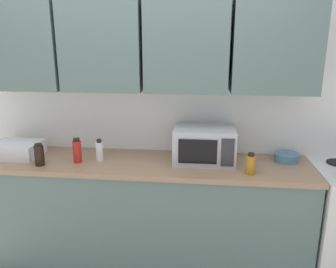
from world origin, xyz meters
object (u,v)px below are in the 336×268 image
(dish_rack, at_px, (17,149))
(bottle_white_jar, at_px, (100,151))
(bottle_amber_vinegar, at_px, (251,164))
(bottle_soy_dark, at_px, (39,155))
(microwave, at_px, (204,145))
(bottle_red_sauce, at_px, (77,151))
(bowl_ceramic_small, at_px, (287,157))

(dish_rack, bearing_deg, bottle_white_jar, -1.50)
(bottle_amber_vinegar, bearing_deg, bottle_soy_dark, -179.78)
(bottle_white_jar, xyz_separation_m, bottle_soy_dark, (-0.43, -0.16, 0.00))
(microwave, distance_m, bottle_soy_dark, 1.29)
(bottle_red_sauce, bearing_deg, bottle_amber_vinegar, -3.99)
(bottle_red_sauce, bearing_deg, microwave, 7.57)
(bottle_soy_dark, xyz_separation_m, bottle_amber_vinegar, (1.61, 0.01, -0.01))
(dish_rack, bearing_deg, microwave, 1.88)
(bottle_red_sauce, xyz_separation_m, bowl_ceramic_small, (1.67, 0.22, -0.06))
(bottle_white_jar, xyz_separation_m, bottle_amber_vinegar, (1.18, -0.16, -0.01))
(microwave, bearing_deg, bottle_red_sauce, -172.43)
(bottle_white_jar, relative_size, bottle_amber_vinegar, 1.13)
(dish_rack, xyz_separation_m, bottle_amber_vinegar, (1.90, -0.18, 0.01))
(bottle_white_jar, height_order, bowl_ceramic_small, bottle_white_jar)
(dish_rack, distance_m, bowl_ceramic_small, 2.23)
(bottle_soy_dark, bearing_deg, bottle_red_sauce, 20.45)
(microwave, height_order, bottle_soy_dark, microwave)
(dish_rack, bearing_deg, bottle_amber_vinegar, -5.27)
(microwave, relative_size, bottle_red_sauce, 2.42)
(microwave, xyz_separation_m, bottle_amber_vinegar, (0.34, -0.23, -0.07))
(bottle_white_jar, distance_m, bowl_ceramic_small, 1.52)
(dish_rack, bearing_deg, bottle_red_sauce, -8.31)
(bottle_amber_vinegar, xyz_separation_m, bowl_ceramic_small, (0.33, 0.31, -0.04))
(bottle_red_sauce, relative_size, bowl_ceramic_small, 1.00)
(dish_rack, height_order, bottle_red_sauce, bottle_red_sauce)
(bottle_amber_vinegar, bearing_deg, bottle_red_sauce, 176.01)
(bottle_white_jar, height_order, bottle_soy_dark, bottle_white_jar)
(bottle_red_sauce, bearing_deg, dish_rack, 171.69)
(dish_rack, bearing_deg, bowl_ceramic_small, 3.57)
(bottle_white_jar, bearing_deg, bowl_ceramic_small, 5.99)
(bottle_soy_dark, distance_m, bottle_amber_vinegar, 1.61)
(microwave, relative_size, bowl_ceramic_small, 2.43)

